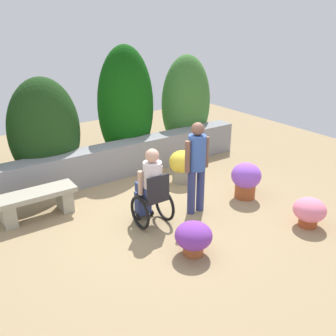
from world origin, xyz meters
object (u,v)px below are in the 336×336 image
(stone_bench, at_px, (37,201))
(flower_pot_terracotta_by_wall, at_px, (194,237))
(flower_pot_purple_near, at_px, (309,211))
(flower_pot_red_accent, at_px, (246,179))
(person_in_wheelchair, at_px, (151,189))
(person_standing_companion, at_px, (197,162))
(flower_pot_small_foreground, at_px, (182,165))

(stone_bench, height_order, flower_pot_terracotta_by_wall, flower_pot_terracotta_by_wall)
(stone_bench, bearing_deg, flower_pot_purple_near, -45.88)
(stone_bench, relative_size, flower_pot_terracotta_by_wall, 2.43)
(flower_pot_terracotta_by_wall, bearing_deg, flower_pot_red_accent, 24.46)
(person_in_wheelchair, distance_m, flower_pot_purple_near, 2.62)
(person_in_wheelchair, relative_size, flower_pot_red_accent, 1.93)
(person_standing_companion, height_order, flower_pot_small_foreground, person_standing_companion)
(flower_pot_small_foreground, bearing_deg, flower_pot_purple_near, -76.30)
(person_in_wheelchair, relative_size, person_standing_companion, 0.82)
(stone_bench, xyz_separation_m, flower_pot_terracotta_by_wall, (1.52, -2.38, -0.03))
(person_standing_companion, relative_size, flower_pot_purple_near, 3.06)
(person_standing_companion, bearing_deg, flower_pot_terracotta_by_wall, -120.58)
(person_in_wheelchair, height_order, person_standing_companion, person_standing_companion)
(flower_pot_terracotta_by_wall, bearing_deg, person_standing_companion, 49.96)
(flower_pot_terracotta_by_wall, bearing_deg, stone_bench, 122.53)
(person_in_wheelchair, distance_m, flower_pot_small_foreground, 1.81)
(stone_bench, height_order, person_in_wheelchair, person_in_wheelchair)
(person_standing_companion, height_order, flower_pot_red_accent, person_standing_companion)
(person_in_wheelchair, height_order, flower_pot_purple_near, person_in_wheelchair)
(person_in_wheelchair, bearing_deg, flower_pot_small_foreground, 32.92)
(stone_bench, relative_size, flower_pot_red_accent, 1.93)
(person_in_wheelchair, bearing_deg, person_standing_companion, -10.88)
(person_in_wheelchair, height_order, flower_pot_small_foreground, person_in_wheelchair)
(stone_bench, xyz_separation_m, person_standing_companion, (2.35, -1.39, 0.63))
(stone_bench, height_order, flower_pot_small_foreground, flower_pot_small_foreground)
(person_in_wheelchair, relative_size, flower_pot_purple_near, 2.50)
(flower_pot_terracotta_by_wall, bearing_deg, person_in_wheelchair, 91.28)
(flower_pot_terracotta_by_wall, xyz_separation_m, flower_pot_red_accent, (1.96, 0.89, 0.10))
(flower_pot_small_foreground, bearing_deg, stone_bench, 175.85)
(person_standing_companion, bearing_deg, flower_pot_red_accent, 4.51)
(person_standing_companion, relative_size, flower_pot_small_foreground, 2.43)
(flower_pot_red_accent, bearing_deg, person_standing_companion, 175.04)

